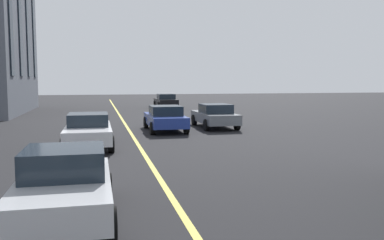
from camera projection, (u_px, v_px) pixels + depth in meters
name	position (u px, v px, depth m)	size (l,w,h in m)	color
lane_centre_line	(136.00, 141.00, 18.50)	(80.00, 0.16, 0.01)	#D8C64C
car_grey_oncoming	(215.00, 115.00, 23.69)	(4.40, 1.95, 1.37)	slate
car_black_parked_a	(166.00, 101.00, 40.61)	(4.40, 1.95, 1.37)	black
car_silver_far	(64.00, 184.00, 8.10)	(3.90, 1.89, 1.40)	#B7BABF
car_white_parked_b	(88.00, 130.00, 16.85)	(4.40, 1.95, 1.37)	silver
car_blue_trailing	(165.00, 118.00, 22.18)	(4.40, 1.95, 1.37)	navy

